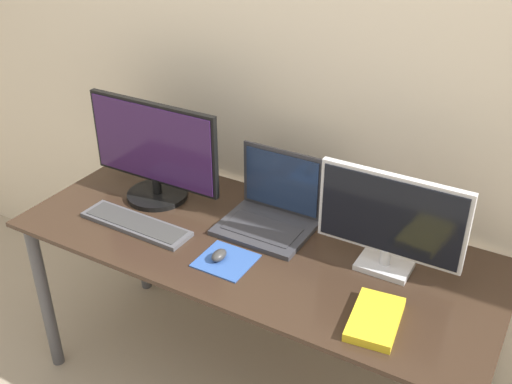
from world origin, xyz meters
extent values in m
cube|color=beige|center=(0.00, 0.78, 1.25)|extent=(7.00, 0.05, 2.50)
cube|color=#332319|center=(0.00, 0.36, 0.72)|extent=(1.73, 0.71, 0.02)
cylinder|color=#47474C|center=(-0.81, 0.06, 0.36)|extent=(0.05, 0.05, 0.72)
cylinder|color=#47474C|center=(-0.81, 0.66, 0.36)|extent=(0.05, 0.05, 0.72)
cylinder|color=#47474C|center=(0.81, 0.66, 0.36)|extent=(0.05, 0.05, 0.72)
cylinder|color=black|center=(-0.49, 0.44, 0.74)|extent=(0.24, 0.24, 0.02)
cylinder|color=black|center=(-0.49, 0.44, 0.79)|extent=(0.04, 0.04, 0.06)
cube|color=black|center=(-0.49, 0.44, 0.97)|extent=(0.58, 0.02, 0.33)
cube|color=#331947|center=(-0.49, 0.43, 0.97)|extent=(0.55, 0.01, 0.31)
cube|color=silver|center=(0.46, 0.44, 0.74)|extent=(0.18, 0.12, 0.02)
cylinder|color=silver|center=(0.46, 0.44, 0.78)|extent=(0.04, 0.04, 0.06)
cube|color=silver|center=(0.46, 0.44, 0.94)|extent=(0.48, 0.02, 0.28)
cube|color=black|center=(0.46, 0.43, 0.94)|extent=(0.46, 0.01, 0.26)
cube|color=#333338|center=(0.00, 0.44, 0.74)|extent=(0.33, 0.26, 0.02)
cube|color=#2D2D33|center=(0.00, 0.42, 0.75)|extent=(0.27, 0.14, 0.00)
cube|color=#333338|center=(0.00, 0.57, 0.88)|extent=(0.33, 0.01, 0.25)
cube|color=#1E2D4C|center=(0.00, 0.56, 0.88)|extent=(0.30, 0.00, 0.22)
cube|color=#4C4C51|center=(-0.43, 0.23, 0.74)|extent=(0.45, 0.13, 0.02)
cube|color=#383838|center=(-0.43, 0.23, 0.75)|extent=(0.41, 0.10, 0.00)
cube|color=#2D519E|center=(-0.02, 0.21, 0.74)|extent=(0.18, 0.17, 0.00)
ellipsoid|color=#333333|center=(-0.04, 0.20, 0.76)|extent=(0.04, 0.07, 0.03)
cube|color=yellow|center=(0.52, 0.17, 0.75)|extent=(0.16, 0.24, 0.03)
cube|color=white|center=(0.52, 0.17, 0.75)|extent=(0.16, 0.23, 0.02)
camera|label=1|loc=(0.89, -1.17, 1.94)|focal=42.00mm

